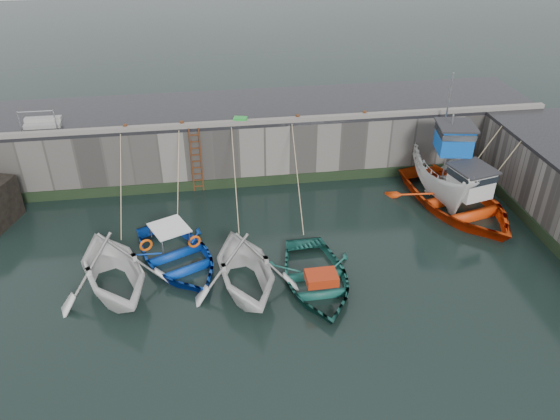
{
  "coord_description": "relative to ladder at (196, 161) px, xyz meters",
  "views": [
    {
      "loc": [
        -1.46,
        -13.14,
        12.9
      ],
      "look_at": [
        1.3,
        5.66,
        1.2
      ],
      "focal_mm": 35.0,
      "sensor_mm": 36.0,
      "label": 1
    }
  ],
  "objects": [
    {
      "name": "algae_right",
      "position": [
        13.96,
        -7.41,
        -1.34
      ],
      "size": [
        0.08,
        15.0,
        0.5
      ],
      "primitive_type": "cube",
      "color": "black",
      "rests_on": "ground"
    },
    {
      "name": "boat_near_white",
      "position": [
        -3.13,
        -6.96,
        -1.59
      ],
      "size": [
        5.82,
        6.19,
        2.61
      ],
      "primitive_type": "imported",
      "rotation": [
        0.0,
        0.0,
        0.38
      ],
      "color": "silver",
      "rests_on": "ground"
    },
    {
      "name": "kerb_back",
      "position": [
        2.0,
        0.24,
        1.67
      ],
      "size": [
        30.0,
        0.3,
        0.2
      ],
      "primitive_type": "cube",
      "color": "slate",
      "rests_on": "road_back"
    },
    {
      "name": "bollard_d",
      "position": [
        4.8,
        0.34,
        1.71
      ],
      "size": [
        0.18,
        0.18,
        0.28
      ],
      "primitive_type": "cylinder",
      "color": "#3F1E0F",
      "rests_on": "road_back"
    },
    {
      "name": "boat_near_blacktrim_rope",
      "position": [
        1.54,
        -2.47,
        -1.59
      ],
      "size": [
        0.04,
        5.74,
        3.1
      ],
      "primitive_type": null,
      "color": "tan",
      "rests_on": "ground"
    },
    {
      "name": "railing",
      "position": [
        -6.75,
        1.33,
        1.77
      ],
      "size": [
        1.6,
        1.05,
        1.0
      ],
      "color": "#A5A8AD",
      "rests_on": "road_back"
    },
    {
      "name": "bollard_e",
      "position": [
        8.0,
        0.34,
        1.71
      ],
      "size": [
        0.18,
        0.18,
        0.28
      ],
      "primitive_type": "cylinder",
      "color": "#3F1E0F",
      "rests_on": "road_back"
    },
    {
      "name": "boat_near_blacktrim",
      "position": [
        1.54,
        -7.53,
        -1.59
      ],
      "size": [
        4.75,
        5.3,
        2.5
      ],
      "primitive_type": "imported",
      "rotation": [
        0.0,
        0.0,
        0.15
      ],
      "color": "silver",
      "rests_on": "ground"
    },
    {
      "name": "fish_crate",
      "position": [
        2.15,
        0.39,
        1.71
      ],
      "size": [
        0.69,
        0.53,
        0.28
      ],
      "primitive_type": "cube",
      "rotation": [
        0.0,
        0.0,
        -0.27
      ],
      "color": "green",
      "rests_on": "road_back"
    },
    {
      "name": "quay_back",
      "position": [
        2.0,
        2.59,
        -0.09
      ],
      "size": [
        30.0,
        5.0,
        3.0
      ],
      "primitive_type": "cube",
      "color": "slate",
      "rests_on": "ground"
    },
    {
      "name": "bollard_c",
      "position": [
        2.2,
        0.34,
        1.71
      ],
      "size": [
        0.18,
        0.18,
        0.28
      ],
      "primitive_type": "cylinder",
      "color": "#3F1E0F",
      "rests_on": "road_back"
    },
    {
      "name": "ladder",
      "position": [
        0.0,
        0.0,
        0.0
      ],
      "size": [
        0.51,
        0.08,
        3.2
      ],
      "color": "#3F1E0F",
      "rests_on": "ground"
    },
    {
      "name": "bollard_b",
      "position": [
        -0.5,
        0.34,
        1.71
      ],
      "size": [
        0.18,
        0.18,
        0.28
      ],
      "primitive_type": "cylinder",
      "color": "#3F1E0F",
      "rests_on": "road_back"
    },
    {
      "name": "boat_near_blue",
      "position": [
        -0.93,
        -5.61,
        -1.59
      ],
      "size": [
        5.5,
        6.24,
        1.07
      ],
      "primitive_type": "imported",
      "rotation": [
        0.0,
        0.0,
        0.42
      ],
      "color": "#0B39A9",
      "rests_on": "ground"
    },
    {
      "name": "algae_back",
      "position": [
        2.0,
        0.05,
        -1.34
      ],
      "size": [
        30.0,
        0.08,
        0.5
      ],
      "primitive_type": "cube",
      "color": "black",
      "rests_on": "ground"
    },
    {
      "name": "boat_near_blue_rope",
      "position": [
        -0.93,
        -1.51,
        -1.59
      ],
      "size": [
        0.04,
        4.12,
        3.1
      ],
      "primitive_type": null,
      "color": "tan",
      "rests_on": "ground"
    },
    {
      "name": "boat_near_navy",
      "position": [
        4.13,
        -7.66,
        -1.59
      ],
      "size": [
        3.62,
        5.01,
        1.02
      ],
      "primitive_type": "imported",
      "rotation": [
        0.0,
        0.0,
        0.02
      ],
      "color": "#175349",
      "rests_on": "ground"
    },
    {
      "name": "boat_far_white",
      "position": [
        11.49,
        -1.68,
        -0.46
      ],
      "size": [
        3.83,
        7.33,
        5.69
      ],
      "rotation": [
        0.0,
        0.0,
        -0.18
      ],
      "color": "white",
      "rests_on": "ground"
    },
    {
      "name": "boat_far_orange",
      "position": [
        11.51,
        -3.35,
        -1.14
      ],
      "size": [
        6.34,
        7.76,
        4.41
      ],
      "rotation": [
        0.0,
        0.0,
        0.24
      ],
      "color": "red",
      "rests_on": "ground"
    },
    {
      "name": "road_back",
      "position": [
        2.0,
        2.59,
        1.49
      ],
      "size": [
        30.0,
        5.0,
        0.16
      ],
      "primitive_type": "cube",
      "color": "black",
      "rests_on": "quay_back"
    },
    {
      "name": "boat_near_navy_rope",
      "position": [
        4.13,
        -2.54,
        -1.59
      ],
      "size": [
        0.04,
        5.86,
        3.1
      ],
      "primitive_type": null,
      "color": "tan",
      "rests_on": "ground"
    },
    {
      "name": "boat_near_white_rope",
      "position": [
        -3.13,
        -2.19,
        -1.59
      ],
      "size": [
        0.04,
        5.24,
        3.1
      ],
      "primitive_type": null,
      "color": "tan",
      "rests_on": "ground"
    },
    {
      "name": "bollard_a",
      "position": [
        -3.0,
        0.34,
        1.71
      ],
      "size": [
        0.18,
        0.18,
        0.28
      ],
      "primitive_type": "cylinder",
      "color": "#3F1E0F",
      "rests_on": "road_back"
    },
    {
      "name": "ground",
      "position": [
        2.0,
        -9.91,
        -1.59
      ],
      "size": [
        120.0,
        120.0,
        0.0
      ],
      "primitive_type": "plane",
      "color": "black",
      "rests_on": "ground"
    }
  ]
}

